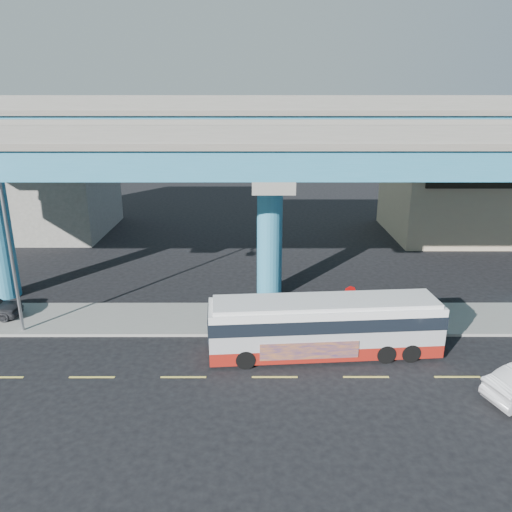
{
  "coord_description": "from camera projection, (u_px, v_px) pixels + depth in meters",
  "views": [
    {
      "loc": [
        -0.85,
        -19.38,
        11.81
      ],
      "look_at": [
        -0.81,
        4.0,
        4.18
      ],
      "focal_mm": 35.0,
      "sensor_mm": 36.0,
      "label": 1
    }
  ],
  "objects": [
    {
      "name": "building_beige",
      "position": [
        474.0,
        195.0,
        42.87
      ],
      "size": [
        14.0,
        10.23,
        7.0
      ],
      "color": "tan",
      "rests_on": "ground"
    },
    {
      "name": "street_lamp",
      "position": [
        2.0,
        237.0,
        23.68
      ],
      "size": [
        0.5,
        2.58,
        7.96
      ],
      "color": "gray",
      "rests_on": "sidewalk"
    },
    {
      "name": "viaduct",
      "position": [
        270.0,
        144.0,
        27.91
      ],
      "size": [
        52.0,
        12.4,
        11.7
      ],
      "color": "teal",
      "rests_on": "ground"
    },
    {
      "name": "building_concrete",
      "position": [
        36.0,
        181.0,
        43.48
      ],
      "size": [
        12.0,
        10.0,
        9.0
      ],
      "primitive_type": "cube",
      "color": "gray",
      "rests_on": "ground"
    },
    {
      "name": "sidewalk",
      "position": [
        271.0,
        319.0,
        27.29
      ],
      "size": [
        70.0,
        4.0,
        0.15
      ],
      "primitive_type": "cube",
      "color": "gray",
      "rests_on": "ground"
    },
    {
      "name": "transit_bus",
      "position": [
        325.0,
        325.0,
        23.3
      ],
      "size": [
        10.98,
        3.15,
        2.78
      ],
      "rotation": [
        0.0,
        0.0,
        0.08
      ],
      "color": "maroon",
      "rests_on": "ground"
    },
    {
      "name": "lane_markings",
      "position": [
        275.0,
        377.0,
        21.8
      ],
      "size": [
        58.0,
        0.12,
        0.01
      ],
      "color": "#D8C64C",
      "rests_on": "ground"
    },
    {
      "name": "ground",
      "position": [
        274.0,
        373.0,
        22.09
      ],
      "size": [
        120.0,
        120.0,
        0.0
      ],
      "primitive_type": "plane",
      "color": "black",
      "rests_on": "ground"
    },
    {
      "name": "stop_sign",
      "position": [
        350.0,
        298.0,
        25.49
      ],
      "size": [
        0.68,
        0.27,
        2.37
      ],
      "rotation": [
        0.0,
        0.0,
        -0.05
      ],
      "color": "gray",
      "rests_on": "sidewalk"
    }
  ]
}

